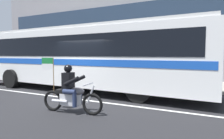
% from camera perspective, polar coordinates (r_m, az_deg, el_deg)
% --- Properties ---
extents(ground_plane, '(60.00, 60.00, 0.00)m').
position_cam_1_polar(ground_plane, '(9.16, -8.76, -7.56)').
color(ground_plane, black).
extents(sidewalk_curb, '(28.00, 3.80, 0.15)m').
position_cam_1_polar(sidewalk_curb, '(13.55, 3.94, -3.31)').
color(sidewalk_curb, gray).
rests_on(sidewalk_curb, ground_plane).
extents(lane_center_stripe, '(26.60, 0.14, 0.01)m').
position_cam_1_polar(lane_center_stripe, '(8.69, -11.09, -8.22)').
color(lane_center_stripe, silver).
rests_on(lane_center_stripe, ground_plane).
extents(transit_bus, '(12.98, 3.10, 3.22)m').
position_cam_1_polar(transit_bus, '(10.42, -8.84, 4.32)').
color(transit_bus, white).
rests_on(transit_bus, ground_plane).
extents(motorcycle_with_rider, '(2.18, 0.68, 1.78)m').
position_cam_1_polar(motorcycle_with_rider, '(6.53, -11.71, -6.48)').
color(motorcycle_with_rider, black).
rests_on(motorcycle_with_rider, ground_plane).
extents(fire_hydrant, '(0.22, 0.30, 0.75)m').
position_cam_1_polar(fire_hydrant, '(14.72, -13.67, -1.07)').
color(fire_hydrant, '#4C8C3F').
rests_on(fire_hydrant, sidewalk_curb).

